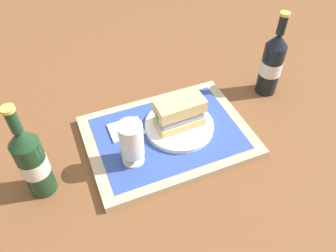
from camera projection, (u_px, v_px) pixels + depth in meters
ground_plane at (168, 139)px, 0.93m from camera, size 3.00×3.00×0.00m
tray at (168, 136)px, 0.92m from camera, size 0.44×0.32×0.02m
placemat at (168, 133)px, 0.92m from camera, size 0.38×0.27×0.00m
plate at (179, 126)px, 0.92m from camera, size 0.19×0.19×0.01m
sandwich at (179, 113)px, 0.89m from camera, size 0.13×0.07×0.08m
beer_glass at (132, 142)px, 0.80m from camera, size 0.06×0.06×0.12m
napkin_folded at (126, 129)px, 0.92m from camera, size 0.09×0.07×0.01m
beer_bottle at (32, 161)px, 0.74m from camera, size 0.07×0.07×0.27m
second_bottle at (272, 63)px, 1.00m from camera, size 0.07×0.07×0.27m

